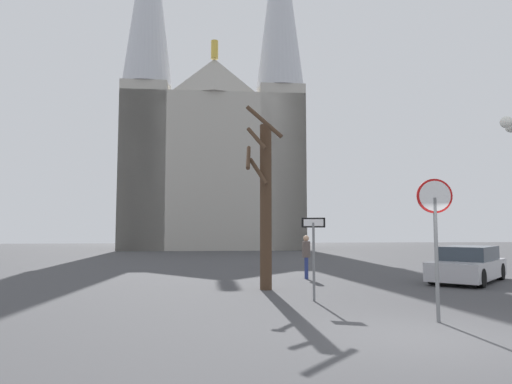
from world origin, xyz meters
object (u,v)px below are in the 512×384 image
at_px(pedestrian_walking, 265,248).
at_px(one_way_arrow_sign, 314,247).
at_px(bare_tree, 265,200).
at_px(parked_car_near_silver, 468,265).
at_px(cathedral, 214,140).
at_px(pedestrian_standing, 306,252).
at_px(stop_sign, 435,222).

bearing_deg(pedestrian_walking, one_way_arrow_sign, -90.67).
relative_size(one_way_arrow_sign, bare_tree, 0.38).
bearing_deg(parked_car_near_silver, bare_tree, -170.07).
height_order(cathedral, pedestrian_standing, cathedral).
xyz_separation_m(cathedral, pedestrian_walking, (2.08, -24.08, -10.23)).
distance_m(stop_sign, one_way_arrow_sign, 3.66).
height_order(stop_sign, bare_tree, bare_tree).
height_order(cathedral, stop_sign, cathedral).
relative_size(stop_sign, bare_tree, 0.51).
relative_size(one_way_arrow_sign, pedestrian_walking, 1.37).
bearing_deg(pedestrian_standing, cathedral, 95.88).
xyz_separation_m(cathedral, bare_tree, (0.95, -32.23, -8.33)).
xyz_separation_m(one_way_arrow_sign, pedestrian_walking, (0.12, 10.63, -0.46)).
bearing_deg(parked_car_near_silver, stop_sign, -125.52).
distance_m(stop_sign, pedestrian_standing, 8.68).
relative_size(bare_tree, pedestrian_standing, 3.47).
height_order(one_way_arrow_sign, pedestrian_standing, one_way_arrow_sign).
bearing_deg(bare_tree, stop_sign, -62.30).
height_order(stop_sign, one_way_arrow_sign, stop_sign).
distance_m(one_way_arrow_sign, bare_tree, 3.04).
bearing_deg(bare_tree, one_way_arrow_sign, -67.85).
bearing_deg(pedestrian_walking, stop_sign, -82.61).
relative_size(parked_car_near_silver, pedestrian_standing, 2.63).
height_order(stop_sign, parked_car_near_silver, stop_sign).
bearing_deg(parked_car_near_silver, one_way_arrow_sign, -150.61).
bearing_deg(cathedral, parked_car_near_silver, -74.11).
distance_m(one_way_arrow_sign, pedestrian_walking, 10.64).
bearing_deg(bare_tree, pedestrian_standing, 55.77).
relative_size(cathedral, bare_tree, 6.16).
height_order(pedestrian_walking, pedestrian_standing, pedestrian_standing).
distance_m(cathedral, parked_car_near_silver, 33.80).
bearing_deg(stop_sign, cathedral, 95.82).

